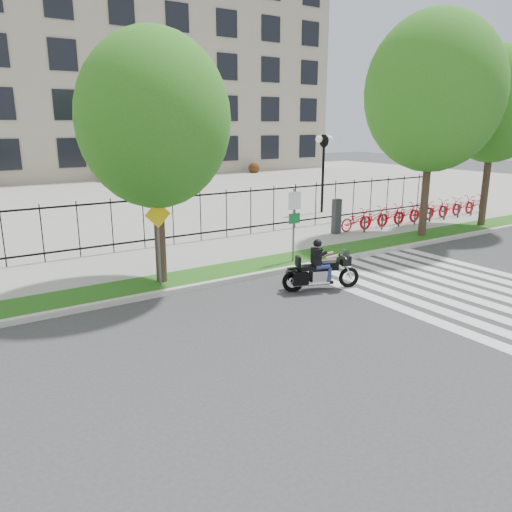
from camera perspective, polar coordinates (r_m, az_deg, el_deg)
ground at (r=12.50m, az=8.38°, el=-7.47°), size 120.00×120.00×0.00m
curb at (r=15.58m, az=-1.62°, el=-2.51°), size 60.00×0.20×0.15m
grass_verge at (r=16.28m, az=-3.19°, el=-1.77°), size 60.00×1.50×0.15m
sidewalk at (r=18.41m, az=-7.10°, el=0.08°), size 60.00×3.50×0.15m
plaza at (r=34.79m, az=-20.12°, el=6.14°), size 80.00×34.00×0.10m
crosswalk_stripes at (r=15.96m, az=21.51°, el=-3.41°), size 5.70×8.00×0.01m
iron_fence at (r=19.74m, az=-9.46°, el=4.17°), size 30.00×0.06×2.00m
office_building at (r=54.33m, az=-26.34°, el=18.83°), size 60.00×21.90×20.15m
lamp_post_right at (r=27.25m, az=7.73°, el=11.45°), size 1.06×0.70×4.25m
street_tree_1 at (r=14.61m, az=-11.57°, el=14.97°), size 4.27×4.27×7.14m
street_tree_2 at (r=22.03m, az=19.65°, el=17.18°), size 5.46×5.46×8.95m
street_tree_3 at (r=25.50m, az=25.63°, el=15.34°), size 4.46×4.46×8.02m
bike_share_station at (r=25.81m, az=18.32°, el=4.89°), size 11.07×0.85×1.50m
sign_pole_regulatory at (r=16.89m, az=4.38°, el=4.61°), size 0.50×0.09×2.50m
sign_pole_warning at (r=14.50m, az=-11.10°, el=2.71°), size 0.78×0.09×2.49m
motorcycle_rider at (r=14.68m, az=7.43°, el=-1.54°), size 2.27×1.18×1.83m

